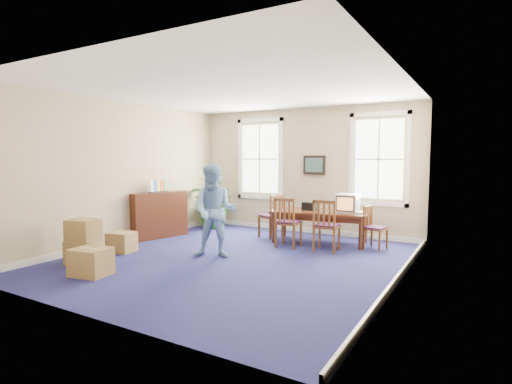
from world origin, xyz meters
The scene contains 25 objects.
floor centered at (0.00, 0.00, 0.00)m, with size 6.50×6.50×0.00m, color navy.
ceiling centered at (0.00, 0.00, 3.20)m, with size 6.50×6.50×0.00m, color white.
wall_back centered at (0.00, 3.25, 1.60)m, with size 6.50×6.50×0.00m, color tan.
wall_front centered at (0.00, -3.25, 1.60)m, with size 6.50×6.50×0.00m, color tan.
wall_left centered at (-3.00, 0.00, 1.60)m, with size 6.50×6.50×0.00m, color tan.
wall_right centered at (3.00, 0.00, 1.60)m, with size 6.50×6.50×0.00m, color tan.
baseboard_back centered at (0.00, 3.22, 0.06)m, with size 6.00×0.04×0.12m, color white.
baseboard_left centered at (-2.97, 0.00, 0.06)m, with size 0.04×6.50×0.12m, color white.
baseboard_right centered at (2.97, 0.00, 0.06)m, with size 0.04×6.50×0.12m, color white.
window_left centered at (-1.30, 3.23, 1.90)m, with size 1.40×0.12×2.20m, color white, non-canonical shape.
window_right centered at (1.90, 3.23, 1.90)m, with size 1.40×0.12×2.20m, color white, non-canonical shape.
wall_picture centered at (0.30, 3.20, 1.75)m, with size 0.58×0.06×0.48m, color black, non-canonical shape.
conference_table centered at (0.85, 2.21, 0.36)m, with size 2.14×0.97×0.73m, color #431E0F, non-canonical shape.
crt_tv centered at (1.48, 2.25, 0.93)m, with size 0.45×0.49×0.41m, color #B7B7BC, non-canonical shape.
game_console centered at (1.77, 2.21, 0.75)m, with size 0.16×0.20×0.05m, color white.
equipment_bag centered at (0.60, 2.25, 0.82)m, with size 0.36×0.23×0.18m, color black.
chair_near_left centered at (0.41, 1.48, 0.54)m, with size 0.49×0.49×1.08m, color brown, non-canonical shape.
chair_near_right centered at (1.29, 1.48, 0.54)m, with size 0.49×0.49×1.09m, color brown, non-canonical shape.
chair_end_left centered at (-0.42, 2.21, 0.52)m, with size 0.47×0.47×1.04m, color brown, non-canonical shape.
chair_end_right centered at (2.11, 2.21, 0.45)m, with size 0.41×0.41×0.91m, color brown, non-canonical shape.
man centered at (-0.42, -0.08, 0.91)m, with size 0.89×0.69×1.82m, color #7CA6D7.
credenza centered at (-2.75, 0.80, 0.56)m, with size 0.41×1.43×1.12m, color #431E0F.
brochure_rack centered at (-2.73, 0.80, 1.28)m, with size 0.12×0.69×0.30m, color #99999E, non-canonical shape.
potted_plant centered at (-2.33, 2.56, 0.70)m, with size 1.26×1.10×1.41m, color #1C5915.
cardboard_boxes centered at (-2.03, -1.56, 0.43)m, with size 1.50×1.50×0.86m, color #9B7743, non-canonical shape.
Camera 1 is at (4.11, -6.31, 1.95)m, focal length 28.00 mm.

